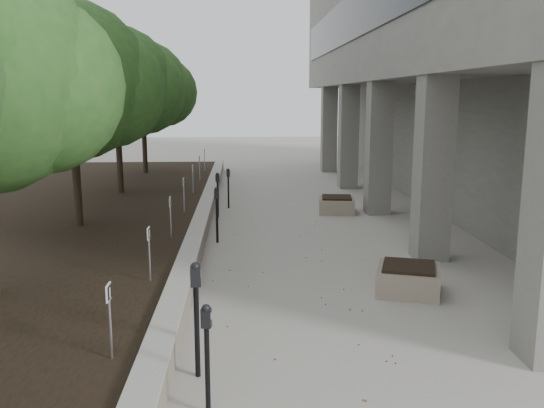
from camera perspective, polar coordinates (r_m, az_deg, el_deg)
name	(u,v)px	position (r m, az deg, el deg)	size (l,w,h in m)	color
ground	(307,405)	(7.11, 3.55, -19.37)	(90.00, 90.00, 0.00)	#A59F98
retaining_wall	(202,221)	(15.50, -6.97, -1.70)	(0.39, 26.00, 0.50)	gray
planting_bed	(64,224)	(16.19, -20.06, -1.93)	(7.00, 26.00, 0.40)	black
crabapple_tree_3	(72,115)	(14.69, -19.28, 8.40)	(4.60, 4.00, 5.44)	#285520
crabapple_tree_4	(117,110)	(19.54, -15.20, 9.05)	(4.60, 4.00, 5.44)	#285520
crabapple_tree_5	(143,107)	(24.45, -12.75, 9.42)	(4.60, 4.00, 5.44)	#285520
parking_sign_2	(110,322)	(7.31, -15.85, -11.23)	(0.04, 0.22, 0.96)	black
parking_sign_3	(149,254)	(10.10, -12.13, -4.92)	(0.04, 0.22, 0.96)	black
parking_sign_4	(171,218)	(12.99, -10.08, -1.37)	(0.04, 0.22, 0.96)	black
parking_sign_5	(184,195)	(15.92, -8.78, 0.88)	(0.04, 0.22, 0.96)	black
parking_sign_6	(193,180)	(18.87, -7.89, 2.44)	(0.04, 0.22, 0.96)	black
parking_sign_7	(200,168)	(21.83, -7.24, 3.57)	(0.04, 0.22, 0.96)	black
parking_sign_8	(205,160)	(24.80, -6.74, 4.43)	(0.04, 0.22, 0.96)	black
parking_meter_1	(207,360)	(6.67, -6.48, -15.17)	(0.13, 0.09, 1.31)	black
parking_meter_2	(197,320)	(7.45, -7.53, -11.40)	(0.15, 0.11, 1.53)	black
parking_meter_3	(217,215)	(14.05, -5.51, -1.10)	(0.14, 0.10, 1.39)	black
parking_meter_4	(228,188)	(18.39, -4.38, 1.57)	(0.13, 0.09, 1.30)	black
parking_meter_5	(218,195)	(17.03, -5.44, 0.90)	(0.13, 0.10, 1.35)	black
planter_front	(408,278)	(10.89, 13.43, -7.23)	(1.11, 1.11, 0.52)	gray
planter_back	(336,204)	(17.85, 6.45, -0.04)	(1.08, 1.08, 0.50)	gray
berry_scatter	(275,274)	(11.68, 0.26, -6.98)	(3.30, 14.10, 0.02)	maroon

